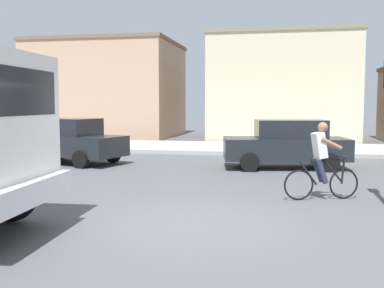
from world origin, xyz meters
TOP-DOWN VIEW (x-y plane):
  - ground_plane at (0.00, 0.00)m, footprint 120.00×120.00m
  - sidewalk_far at (0.00, 13.35)m, footprint 80.00×5.00m
  - cyclist at (2.44, 2.63)m, footprint 1.65×0.70m
  - car_white_mid at (-5.89, 7.38)m, footprint 4.32×2.80m
  - car_far_side at (1.73, 7.55)m, footprint 4.22×2.36m
  - building_corner_left at (-9.65, 20.92)m, footprint 8.97×7.42m
  - building_mid_block at (1.55, 19.60)m, footprint 8.09×7.25m

SIDE VIEW (x-z plane):
  - ground_plane at x=0.00m, z-range 0.00..0.00m
  - sidewalk_far at x=0.00m, z-range 0.00..0.16m
  - car_white_mid at x=-5.89m, z-range 0.02..1.62m
  - car_far_side at x=1.73m, z-range 0.02..1.62m
  - cyclist at x=2.44m, z-range 0.00..1.72m
  - building_mid_block at x=1.55m, z-range 0.00..6.00m
  - building_corner_left at x=-9.65m, z-range 0.00..6.08m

